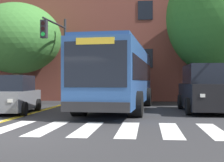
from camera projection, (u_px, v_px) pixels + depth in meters
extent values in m
plane|color=#303033|center=(10.00, 137.00, 8.27)|extent=(120.00, 120.00, 0.00)
cube|color=white|center=(10.00, 127.00, 10.00)|extent=(0.61, 3.21, 0.01)
cube|color=white|center=(48.00, 128.00, 9.86)|extent=(0.61, 3.21, 0.01)
cube|color=white|center=(88.00, 129.00, 9.71)|extent=(0.61, 3.21, 0.01)
cube|color=white|center=(128.00, 129.00, 9.56)|extent=(0.61, 3.21, 0.01)
cube|color=white|center=(170.00, 130.00, 9.42)|extent=(0.61, 3.21, 0.01)
cube|color=white|center=(214.00, 131.00, 9.27)|extent=(0.61, 3.21, 0.01)
cube|color=gold|center=(76.00, 101.00, 24.03)|extent=(0.12, 36.00, 0.01)
cube|color=gold|center=(78.00, 101.00, 24.01)|extent=(0.12, 36.00, 0.01)
cube|color=#2D5699|center=(120.00, 76.00, 16.46)|extent=(3.35, 11.34, 2.73)
cube|color=black|center=(144.00, 71.00, 16.23)|extent=(0.79, 10.26, 0.98)
cube|color=black|center=(96.00, 71.00, 16.69)|extent=(0.79, 10.26, 0.98)
cube|color=black|center=(95.00, 64.00, 10.95)|extent=(2.27, 0.19, 1.64)
cube|color=yellow|center=(95.00, 41.00, 10.95)|extent=(1.39, 0.13, 0.24)
cube|color=#232326|center=(95.00, 107.00, 10.92)|extent=(2.48, 0.28, 0.36)
cube|color=#294E89|center=(120.00, 49.00, 16.47)|extent=(3.17, 10.88, 0.16)
cylinder|color=black|center=(136.00, 104.00, 12.83)|extent=(0.64, 1.12, 1.08)
cylinder|color=black|center=(79.00, 103.00, 13.27)|extent=(0.64, 1.12, 1.08)
cylinder|color=black|center=(146.00, 97.00, 18.72)|extent=(0.64, 1.12, 1.08)
cylinder|color=black|center=(107.00, 97.00, 19.15)|extent=(0.64, 1.12, 1.08)
cube|color=slate|center=(13.00, 100.00, 14.58)|extent=(1.98, 3.86, 0.87)
cube|color=black|center=(14.00, 83.00, 14.62)|extent=(1.66, 2.17, 0.73)
cube|color=white|center=(10.00, 101.00, 12.69)|extent=(0.20, 0.06, 0.14)
cylinder|color=black|center=(24.00, 109.00, 13.41)|extent=(0.27, 0.62, 0.60)
cylinder|color=black|center=(38.00, 105.00, 15.72)|extent=(0.27, 0.62, 0.60)
cylinder|color=black|center=(4.00, 105.00, 15.75)|extent=(0.27, 0.62, 0.60)
cube|color=black|center=(206.00, 96.00, 15.03)|extent=(2.06, 4.93, 1.16)
cube|color=black|center=(205.00, 74.00, 15.08)|extent=(1.84, 3.06, 0.92)
cube|color=white|center=(203.00, 96.00, 12.63)|extent=(0.20, 0.04, 0.14)
cylinder|color=black|center=(189.00, 107.00, 13.62)|extent=(0.23, 0.76, 0.76)
cylinder|color=black|center=(220.00, 102.00, 16.44)|extent=(0.23, 0.76, 0.76)
cylinder|color=black|center=(180.00, 102.00, 16.65)|extent=(0.23, 0.76, 0.76)
cylinder|color=#28282D|center=(65.00, 62.00, 20.26)|extent=(0.16, 0.16, 5.55)
cylinder|color=#28282D|center=(55.00, 23.00, 18.62)|extent=(0.46, 3.36, 0.11)
cube|color=#28282D|center=(44.00, 29.00, 17.12)|extent=(0.37, 0.31, 1.00)
cylinder|color=black|center=(43.00, 23.00, 16.97)|extent=(0.22, 0.05, 0.22)
cylinder|color=black|center=(43.00, 29.00, 16.97)|extent=(0.22, 0.05, 0.22)
cylinder|color=green|center=(43.00, 34.00, 16.97)|extent=(0.22, 0.05, 0.22)
cylinder|color=brown|center=(216.00, 85.00, 19.97)|extent=(0.53, 0.53, 2.49)
ellipsoid|color=#2D6B28|center=(216.00, 18.00, 19.98)|extent=(7.71, 7.26, 7.24)
cylinder|color=brown|center=(17.00, 85.00, 21.90)|extent=(0.73, 0.73, 2.41)
ellipsoid|color=#428438|center=(17.00, 39.00, 21.91)|extent=(8.92, 8.95, 4.92)
cube|color=brown|center=(86.00, 26.00, 27.70)|extent=(39.15, 8.02, 12.79)
cube|color=black|center=(11.00, 59.00, 24.24)|extent=(1.10, 0.06, 1.40)
cube|color=black|center=(145.00, 58.00, 23.12)|extent=(1.10, 0.06, 1.40)
cube|color=black|center=(11.00, 14.00, 24.24)|extent=(1.10, 0.06, 1.40)
cube|color=black|center=(145.00, 10.00, 23.12)|extent=(1.10, 0.06, 1.40)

